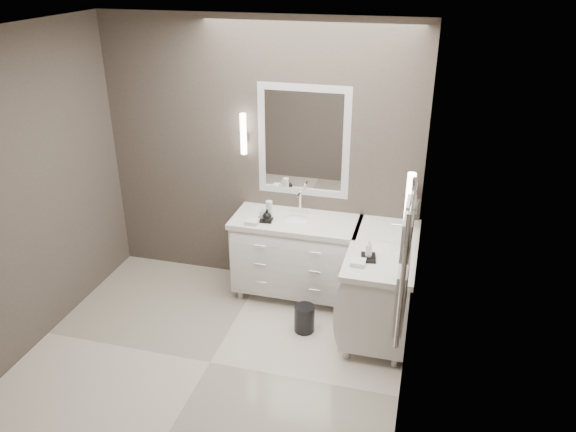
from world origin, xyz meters
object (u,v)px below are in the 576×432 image
(vanity_back, at_px, (296,252))
(waste_bin, at_px, (304,318))
(vanity_right, at_px, (381,281))
(towel_ladder, at_px, (404,269))

(vanity_back, xyz_separation_m, waste_bin, (0.23, -0.58, -0.35))
(vanity_right, bearing_deg, towel_ladder, -80.16)
(vanity_back, relative_size, waste_bin, 4.75)
(vanity_back, bearing_deg, vanity_right, -20.38)
(vanity_back, relative_size, vanity_right, 1.00)
(vanity_right, height_order, waste_bin, vanity_right)
(vanity_back, relative_size, towel_ladder, 1.38)
(vanity_back, xyz_separation_m, vanity_right, (0.88, -0.33, 0.00))
(towel_ladder, bearing_deg, waste_bin, 129.77)
(vanity_right, relative_size, waste_bin, 4.75)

